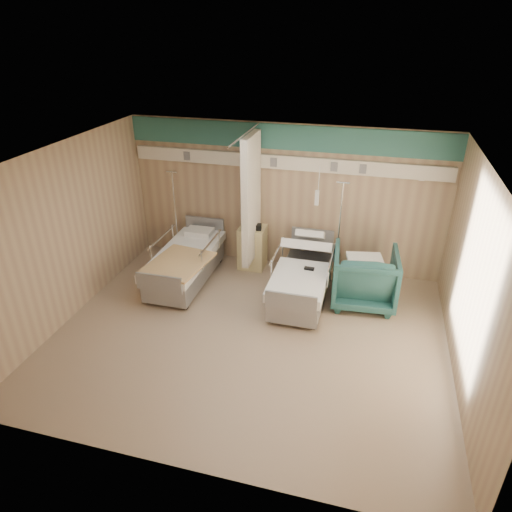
# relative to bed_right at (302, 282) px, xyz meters

# --- Properties ---
(ground) EXTENTS (6.00, 5.00, 0.00)m
(ground) POSITION_rel_bed_right_xyz_m (-0.60, -1.30, -0.32)
(ground) COLOR #8A725F
(ground) RESTS_ON ground
(room_walls) EXTENTS (6.04, 5.04, 2.82)m
(room_walls) POSITION_rel_bed_right_xyz_m (-0.63, -1.05, 1.55)
(room_walls) COLOR tan
(room_walls) RESTS_ON ground
(bed_right) EXTENTS (1.00, 2.16, 0.63)m
(bed_right) POSITION_rel_bed_right_xyz_m (0.00, 0.00, 0.00)
(bed_right) COLOR white
(bed_right) RESTS_ON ground
(bed_left) EXTENTS (1.00, 2.16, 0.63)m
(bed_left) POSITION_rel_bed_right_xyz_m (-2.20, 0.00, 0.00)
(bed_left) COLOR white
(bed_left) RESTS_ON ground
(bedside_cabinet) EXTENTS (0.50, 0.48, 0.85)m
(bedside_cabinet) POSITION_rel_bed_right_xyz_m (-1.15, 0.90, 0.11)
(bedside_cabinet) COLOR #D4C384
(bedside_cabinet) RESTS_ON ground
(visitor_armchair) EXTENTS (1.14, 1.17, 0.99)m
(visitor_armchair) POSITION_rel_bed_right_xyz_m (1.05, 0.14, 0.18)
(visitor_armchair) COLOR #1F4E4F
(visitor_armchair) RESTS_ON ground
(waffle_blanket) EXTENTS (0.67, 0.62, 0.07)m
(waffle_blanket) POSITION_rel_bed_right_xyz_m (1.03, 0.09, 0.71)
(waffle_blanket) COLOR white
(waffle_blanket) RESTS_ON visitor_armchair
(iv_stand_right) EXTENTS (0.34, 0.34, 1.91)m
(iv_stand_right) POSITION_rel_bed_right_xyz_m (0.50, 0.87, 0.08)
(iv_stand_right) COLOR silver
(iv_stand_right) RESTS_ON ground
(iv_stand_left) EXTENTS (0.34, 0.34, 1.88)m
(iv_stand_left) POSITION_rel_bed_right_xyz_m (-2.68, 0.76, 0.07)
(iv_stand_left) COLOR silver
(iv_stand_left) RESTS_ON ground
(call_remote) EXTENTS (0.17, 0.08, 0.04)m
(call_remote) POSITION_rel_bed_right_xyz_m (0.12, -0.08, 0.33)
(call_remote) COLOR black
(call_remote) RESTS_ON bed_right
(tan_blanket) EXTENTS (1.07, 1.27, 0.04)m
(tan_blanket) POSITION_rel_bed_right_xyz_m (-2.11, -0.46, 0.34)
(tan_blanket) COLOR tan
(tan_blanket) RESTS_ON bed_left
(toiletry_bag) EXTENTS (0.23, 0.17, 0.11)m
(toiletry_bag) POSITION_rel_bed_right_xyz_m (-1.05, 0.81, 0.59)
(toiletry_bag) COLOR black
(toiletry_bag) RESTS_ON bedside_cabinet
(white_cup) EXTENTS (0.09, 0.09, 0.12)m
(white_cup) POSITION_rel_bed_right_xyz_m (-1.22, 0.96, 0.60)
(white_cup) COLOR white
(white_cup) RESTS_ON bedside_cabinet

